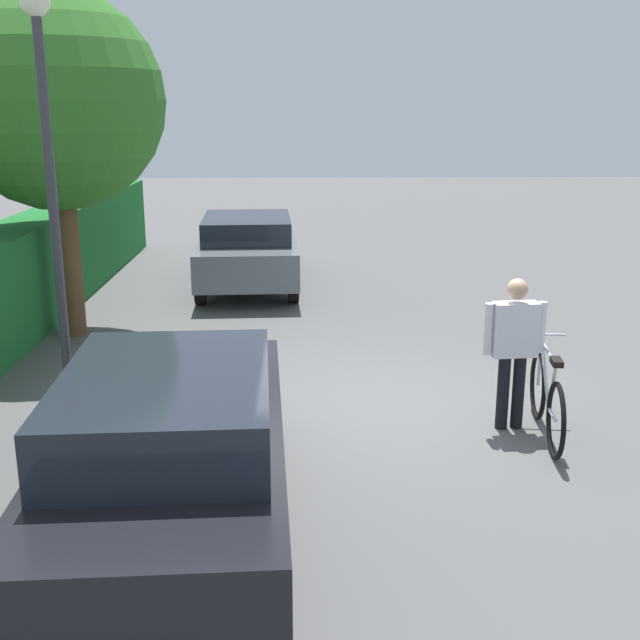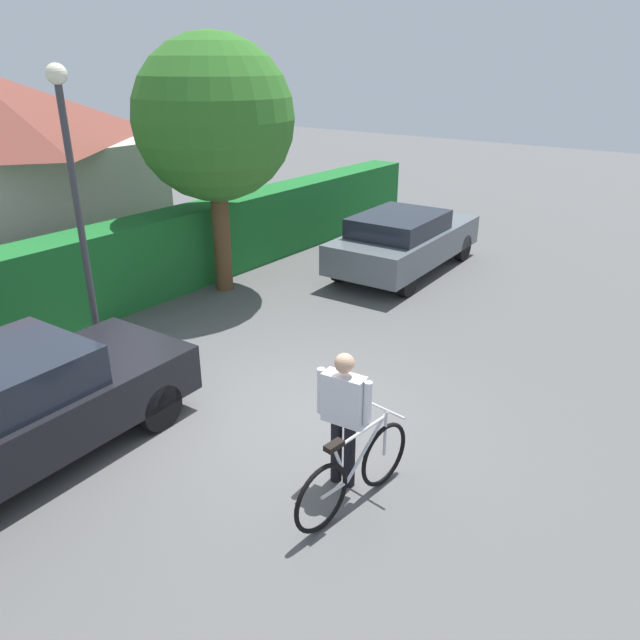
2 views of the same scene
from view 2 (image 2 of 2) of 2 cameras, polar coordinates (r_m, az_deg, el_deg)
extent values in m
plane|color=#535353|center=(8.44, -3.37, -8.93)|extent=(60.00, 60.00, 0.00)
cube|color=#1B6729|center=(11.76, -22.83, 3.14)|extent=(21.82, 0.90, 1.62)
cube|color=black|center=(8.02, -26.73, -8.23)|extent=(4.42, 1.96, 0.63)
cylinder|color=black|center=(9.41, -21.21, -4.78)|extent=(0.64, 0.21, 0.64)
cylinder|color=black|center=(8.28, -14.79, -7.87)|extent=(0.64, 0.21, 0.64)
cube|color=slate|center=(14.04, 7.99, 7.11)|extent=(4.39, 2.01, 0.65)
cube|color=#1E232D|center=(13.58, 7.40, 8.92)|extent=(2.20, 1.69, 0.42)
cylinder|color=black|center=(15.74, 7.69, 7.67)|extent=(0.64, 0.21, 0.63)
cylinder|color=black|center=(15.12, 13.21, 6.61)|extent=(0.64, 0.21, 0.63)
cylinder|color=black|center=(13.29, 1.91, 4.94)|extent=(0.64, 0.21, 0.63)
cylinder|color=black|center=(12.55, 8.20, 3.58)|extent=(0.64, 0.21, 0.63)
torus|color=black|center=(7.07, 6.01, -12.41)|extent=(0.77, 0.14, 0.77)
torus|color=black|center=(6.44, 0.16, -16.32)|extent=(0.77, 0.14, 0.77)
cylinder|color=silver|center=(6.71, 4.40, -11.73)|extent=(0.66, 0.11, 0.60)
cylinder|color=silver|center=(6.46, 1.94, -13.45)|extent=(0.24, 0.06, 0.55)
cylinder|color=silver|center=(6.49, 3.73, -10.50)|extent=(0.79, 0.13, 0.05)
cylinder|color=silver|center=(6.56, 1.37, -15.60)|extent=(0.39, 0.08, 0.06)
cylinder|color=silver|center=(6.91, 6.11, -10.54)|extent=(0.04, 0.04, 0.55)
cube|color=black|center=(6.22, 1.33, -11.67)|extent=(0.23, 0.12, 0.06)
cylinder|color=silver|center=(6.74, 6.22, -8.38)|extent=(0.09, 0.50, 0.03)
cylinder|color=black|center=(7.06, 1.54, -12.07)|extent=(0.13, 0.13, 0.82)
cylinder|color=black|center=(7.00, 2.78, -12.48)|extent=(0.13, 0.13, 0.82)
cube|color=silver|center=(6.65, 2.25, -7.38)|extent=(0.25, 0.49, 0.58)
sphere|color=tan|center=(6.44, 2.31, -4.07)|extent=(0.22, 0.22, 0.22)
cylinder|color=silver|center=(6.76, 0.10, -6.64)|extent=(0.09, 0.09, 0.55)
cylinder|color=silver|center=(6.53, 4.48, -7.92)|extent=(0.09, 0.09, 0.55)
cylinder|color=#38383D|center=(9.58, -21.34, 7.17)|extent=(0.10, 0.10, 4.19)
sphere|color=#F2EDCC|center=(9.28, -23.43, 20.37)|extent=(0.28, 0.28, 0.28)
cylinder|color=brown|center=(12.74, -9.22, 8.24)|extent=(0.35, 0.35, 2.51)
sphere|color=#316E25|center=(12.37, -9.89, 18.06)|extent=(3.10, 3.10, 3.10)
camera|label=1|loc=(6.42, -79.97, -6.60)|focal=44.48mm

